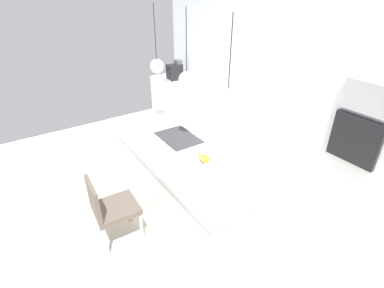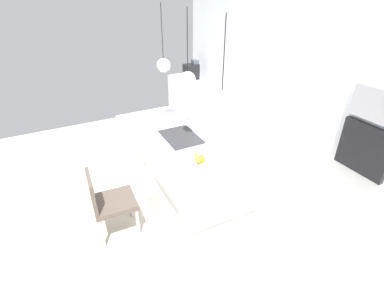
{
  "view_description": "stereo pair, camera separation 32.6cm",
  "coord_description": "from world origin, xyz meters",
  "px_view_note": "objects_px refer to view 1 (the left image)",
  "views": [
    {
      "loc": [
        2.47,
        -1.57,
        2.59
      ],
      "look_at": [
        0.1,
        0.0,
        1.0
      ],
      "focal_mm": 27.15,
      "sensor_mm": 36.0,
      "label": 1
    },
    {
      "loc": [
        2.64,
        -1.29,
        2.59
      ],
      "look_at": [
        0.1,
        0.0,
        1.0
      ],
      "focal_mm": 27.15,
      "sensor_mm": 36.0,
      "label": 2
    }
  ],
  "objects_px": {
    "fruit_bowl": "(205,162)",
    "coffee_machine": "(175,72)",
    "oven": "(355,140)",
    "chair_near": "(110,207)",
    "microwave": "(368,98)"
  },
  "relations": [
    {
      "from": "microwave",
      "to": "oven",
      "type": "bearing_deg",
      "value": 0.0
    },
    {
      "from": "fruit_bowl",
      "to": "coffee_machine",
      "type": "bearing_deg",
      "value": 154.88
    },
    {
      "from": "fruit_bowl",
      "to": "coffee_machine",
      "type": "relative_size",
      "value": 0.67
    },
    {
      "from": "coffee_machine",
      "to": "oven",
      "type": "xyz_separation_m",
      "value": [
        3.53,
        0.3,
        -0.03
      ]
    },
    {
      "from": "microwave",
      "to": "oven",
      "type": "height_order",
      "value": "microwave"
    },
    {
      "from": "coffee_machine",
      "to": "oven",
      "type": "distance_m",
      "value": 3.55
    },
    {
      "from": "fruit_bowl",
      "to": "coffee_machine",
      "type": "height_order",
      "value": "coffee_machine"
    },
    {
      "from": "coffee_machine",
      "to": "microwave",
      "type": "xyz_separation_m",
      "value": [
        3.53,
        0.3,
        0.47
      ]
    },
    {
      "from": "coffee_machine",
      "to": "chair_near",
      "type": "bearing_deg",
      "value": -42.98
    },
    {
      "from": "coffee_machine",
      "to": "oven",
      "type": "height_order",
      "value": "oven"
    },
    {
      "from": "fruit_bowl",
      "to": "oven",
      "type": "relative_size",
      "value": 0.45
    },
    {
      "from": "fruit_bowl",
      "to": "microwave",
      "type": "distance_m",
      "value": 1.85
    },
    {
      "from": "oven",
      "to": "chair_near",
      "type": "xyz_separation_m",
      "value": [
        -1.09,
        -2.57,
        -0.55
      ]
    },
    {
      "from": "fruit_bowl",
      "to": "coffee_machine",
      "type": "xyz_separation_m",
      "value": [
        -2.94,
        1.38,
        0.06
      ]
    },
    {
      "from": "microwave",
      "to": "oven",
      "type": "relative_size",
      "value": 0.96
    }
  ]
}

